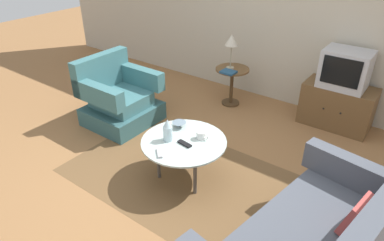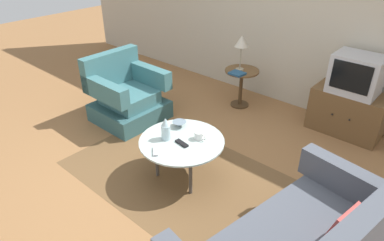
% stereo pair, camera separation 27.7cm
% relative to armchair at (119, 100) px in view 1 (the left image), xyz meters
% --- Properties ---
extents(ground_plane, '(16.00, 16.00, 0.00)m').
position_rel_armchair_xyz_m(ground_plane, '(1.46, -0.42, -0.31)').
color(ground_plane, olive).
extents(back_wall, '(9.00, 0.12, 2.70)m').
position_rel_armchair_xyz_m(back_wall, '(1.46, 1.92, 1.04)').
color(back_wall, '#BCB29E').
rests_on(back_wall, ground).
extents(area_rug, '(2.47, 1.52, 0.00)m').
position_rel_armchair_xyz_m(area_rug, '(1.44, -0.45, -0.31)').
color(area_rug, brown).
rests_on(area_rug, ground).
extents(armchair, '(0.80, 0.86, 0.88)m').
position_rel_armchair_xyz_m(armchair, '(0.00, 0.00, 0.00)').
color(armchair, '#325C60').
rests_on(armchair, ground).
extents(coffee_table, '(0.86, 0.86, 0.46)m').
position_rel_armchair_xyz_m(coffee_table, '(1.44, -0.45, 0.11)').
color(coffee_table, '#B2C6C1').
rests_on(coffee_table, ground).
extents(side_table, '(0.48, 0.48, 0.55)m').
position_rel_armchair_xyz_m(side_table, '(0.94, 1.32, 0.08)').
color(side_table, brown).
rests_on(side_table, ground).
extents(tv_stand, '(0.87, 0.47, 0.56)m').
position_rel_armchair_xyz_m(tv_stand, '(2.37, 1.60, -0.03)').
color(tv_stand, brown).
rests_on(tv_stand, ground).
extents(television, '(0.55, 0.43, 0.47)m').
position_rel_armchair_xyz_m(television, '(2.37, 1.58, 0.48)').
color(television, '#B7B7BC').
rests_on(television, tv_stand).
extents(table_lamp, '(0.19, 0.19, 0.49)m').
position_rel_armchair_xyz_m(table_lamp, '(0.91, 1.30, 0.63)').
color(table_lamp, '#9E937A').
rests_on(table_lamp, side_table).
extents(vase, '(0.09, 0.09, 0.24)m').
position_rel_armchair_xyz_m(vase, '(1.30, -0.54, 0.26)').
color(vase, silver).
rests_on(vase, coffee_table).
extents(mug, '(0.13, 0.09, 0.08)m').
position_rel_armchair_xyz_m(mug, '(1.55, -0.32, 0.19)').
color(mug, white).
rests_on(mug, coffee_table).
extents(bowl, '(0.15, 0.15, 0.06)m').
position_rel_armchair_xyz_m(bowl, '(1.24, -0.27, 0.18)').
color(bowl, slate).
rests_on(bowl, coffee_table).
extents(tv_remote_dark, '(0.16, 0.07, 0.02)m').
position_rel_armchair_xyz_m(tv_remote_dark, '(1.48, -0.50, 0.16)').
color(tv_remote_dark, black).
rests_on(tv_remote_dark, coffee_table).
extents(tv_remote_silver, '(0.14, 0.14, 0.02)m').
position_rel_armchair_xyz_m(tv_remote_silver, '(1.39, -0.76, 0.16)').
color(tv_remote_silver, '#B2B2B7').
rests_on(tv_remote_silver, coffee_table).
extents(book, '(0.20, 0.18, 0.03)m').
position_rel_armchair_xyz_m(book, '(0.98, 1.15, 0.25)').
color(book, navy).
rests_on(book, side_table).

